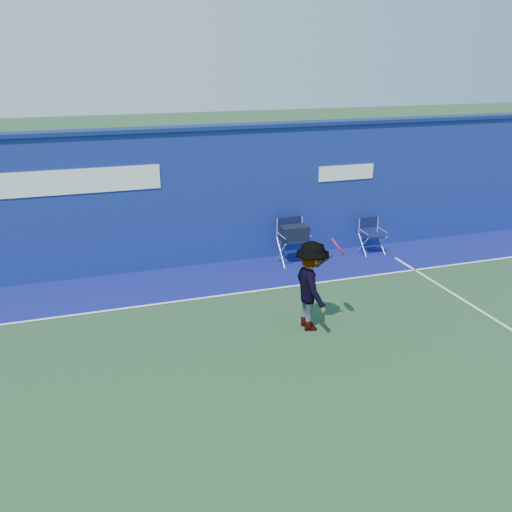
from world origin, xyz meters
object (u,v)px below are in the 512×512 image
object	(u,v)px
tennis_player	(311,286)
water_bottle	(316,261)
directors_chair_left	(293,244)
directors_chair_right	(372,243)

from	to	relation	value
tennis_player	water_bottle	bearing A→B (deg)	64.10
water_bottle	directors_chair_left	bearing A→B (deg)	139.31
directors_chair_right	water_bottle	world-z (taller)	directors_chair_right
directors_chair_left	tennis_player	distance (m)	3.19
directors_chair_right	water_bottle	xyz separation A→B (m)	(-1.61, -0.38, -0.14)
directors_chair_left	tennis_player	size ratio (longest dim) A/B	0.63
directors_chair_right	tennis_player	bearing A→B (deg)	-133.60
directors_chair_left	directors_chair_right	bearing A→B (deg)	0.57
directors_chair_right	tennis_player	distance (m)	4.26
directors_chair_left	directors_chair_right	world-z (taller)	directors_chair_left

